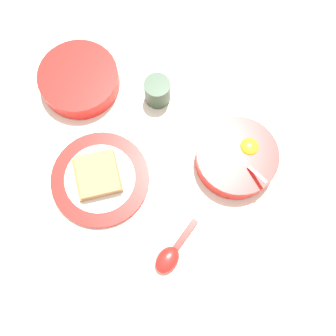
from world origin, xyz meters
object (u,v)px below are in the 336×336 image
toast_plate (100,179)px  congee_bowl (79,79)px  egg_bowl (237,158)px  soup_spoon (170,256)px  toast_sandwich (98,175)px  drinking_cup (157,91)px

toast_plate → congee_bowl: (0.24, 0.02, 0.02)m
egg_bowl → congee_bowl: bearing=52.1°
soup_spoon → egg_bowl: bearing=-44.4°
egg_bowl → toast_sandwich: egg_bowl is taller
congee_bowl → drinking_cup: size_ratio=2.84×
egg_bowl → congee_bowl: (0.25, 0.32, -0.00)m
toast_plate → drinking_cup: 0.24m
toast_plate → congee_bowl: 0.25m
soup_spoon → congee_bowl: bearing=18.2°
toast_sandwich → congee_bowl: bearing=3.8°
soup_spoon → toast_plate: bearing=33.2°
egg_bowl → toast_plate: 0.31m
toast_sandwich → congee_bowl: 0.24m
egg_bowl → toast_sandwich: 0.31m
soup_spoon → congee_bowl: (0.44, 0.14, 0.01)m
toast_plate → soup_spoon: (-0.19, -0.13, 0.01)m
toast_plate → congee_bowl: bearing=4.2°
toast_plate → soup_spoon: soup_spoon is taller
egg_bowl → drinking_cup: egg_bowl is taller
congee_bowl → soup_spoon: bearing=-161.8°
egg_bowl → toast_plate: (0.01, 0.31, -0.02)m
soup_spoon → drinking_cup: size_ratio=1.77×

